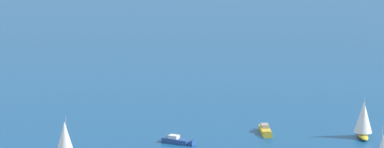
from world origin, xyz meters
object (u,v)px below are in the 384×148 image
object	(u,v)px
sailboat_outer_ring_d	(363,119)
sailboat_outer_ring_e	(65,137)
motorboat_mid_cluster	(266,131)
motorboat_inshore	(180,141)

from	to	relation	value
sailboat_outer_ring_d	sailboat_outer_ring_e	distance (m)	69.12
motorboat_mid_cluster	motorboat_inshore	bearing A→B (deg)	-25.31
motorboat_inshore	sailboat_outer_ring_d	world-z (taller)	sailboat_outer_ring_d
sailboat_outer_ring_e	motorboat_inshore	bearing A→B (deg)	147.87
motorboat_mid_cluster	sailboat_outer_ring_e	world-z (taller)	sailboat_outer_ring_e
motorboat_inshore	sailboat_outer_ring_d	size ratio (longest dim) A/B	0.83
motorboat_inshore	sailboat_outer_ring_e	size ratio (longest dim) A/B	1.04
motorboat_mid_cluster	sailboat_outer_ring_d	bearing A→B (deg)	123.47
motorboat_inshore	motorboat_mid_cluster	xyz separation A→B (m)	(-19.96, 9.44, 0.05)
motorboat_inshore	motorboat_mid_cluster	world-z (taller)	motorboat_mid_cluster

